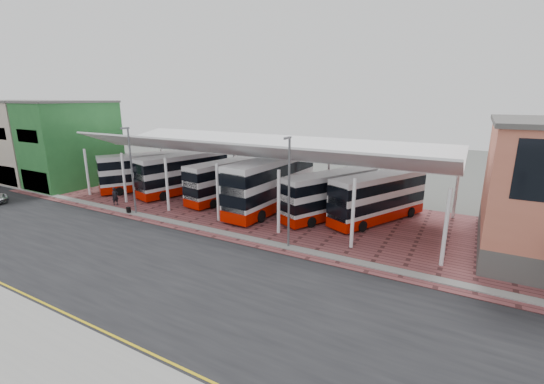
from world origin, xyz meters
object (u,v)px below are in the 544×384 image
(pedestrian, at_px, (115,196))
(bus_1, at_px, (184,174))
(bus_2, at_px, (228,180))
(bus_0, at_px, (147,172))
(bus_5, at_px, (378,198))
(bus_3, at_px, (271,184))
(bus_4, at_px, (330,195))

(pedestrian, bearing_deg, bus_1, -7.40)
(bus_1, distance_m, bus_2, 6.00)
(bus_0, relative_size, bus_5, 0.99)
(bus_5, height_order, pedestrian, bus_5)
(bus_2, bearing_deg, bus_0, -164.36)
(bus_2, relative_size, bus_3, 0.84)
(bus_2, relative_size, bus_5, 1.02)
(bus_1, height_order, bus_2, bus_1)
(bus_1, distance_m, bus_4, 17.52)
(bus_1, height_order, bus_3, bus_3)
(bus_1, relative_size, bus_5, 1.08)
(bus_1, bearing_deg, pedestrian, -96.32)
(bus_4, distance_m, pedestrian, 21.40)
(bus_0, relative_size, bus_4, 1.01)
(bus_1, bearing_deg, bus_2, 15.61)
(bus_1, distance_m, bus_3, 11.73)
(bus_0, relative_size, bus_1, 0.91)
(bus_2, bearing_deg, bus_4, 7.50)
(bus_0, height_order, bus_4, bus_0)
(bus_2, distance_m, bus_4, 11.53)
(bus_4, bearing_deg, bus_2, -156.13)
(pedestrian, bearing_deg, bus_4, -57.78)
(bus_1, relative_size, bus_2, 1.06)
(bus_2, relative_size, pedestrian, 5.75)
(pedestrian, bearing_deg, bus_0, 31.42)
(bus_0, distance_m, bus_1, 4.80)
(bus_0, xyz_separation_m, pedestrian, (2.00, -6.05, -1.22))
(bus_1, height_order, pedestrian, bus_1)
(bus_2, bearing_deg, bus_5, 12.03)
(bus_0, distance_m, bus_2, 10.74)
(bus_2, xyz_separation_m, pedestrian, (-8.67, -7.29, -1.17))
(bus_2, distance_m, bus_3, 5.77)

